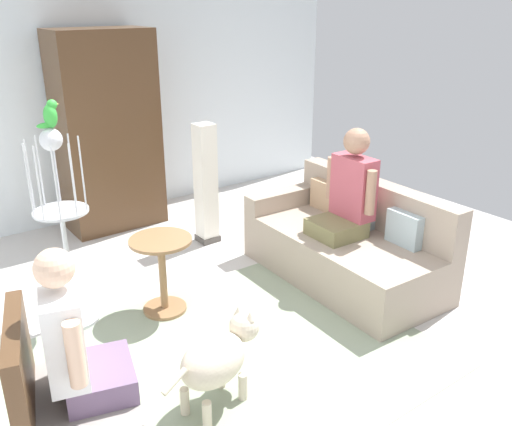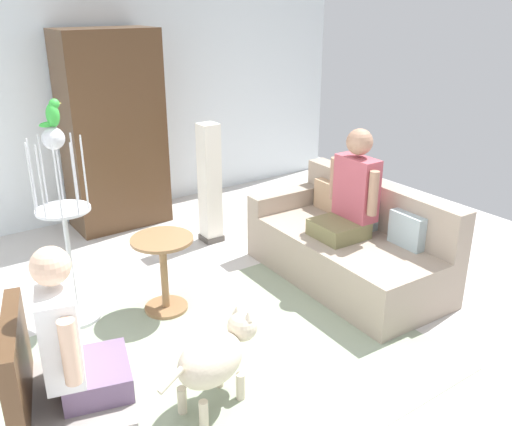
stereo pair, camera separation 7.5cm
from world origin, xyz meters
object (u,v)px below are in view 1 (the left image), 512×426
object	(u,v)px
dog	(218,357)
column_lamp	(206,185)
bird_cage_stand	(63,230)
person_on_armchair	(74,340)
armoire_cabinet	(108,132)
round_end_table	(162,269)
person_on_couch	(349,193)
parrot	(50,115)
armchair	(50,385)
couch	(347,245)

from	to	relation	value
dog	column_lamp	distance (m)	2.47
bird_cage_stand	column_lamp	distance (m)	1.76
person_on_armchair	dog	bearing A→B (deg)	-3.67
column_lamp	armoire_cabinet	world-z (taller)	armoire_cabinet
person_on_armchair	dog	distance (m)	0.90
round_end_table	bird_cage_stand	size ratio (longest dim) A/B	0.41
round_end_table	dog	xyz separation A→B (m)	(-0.24, -1.17, -0.03)
armoire_cabinet	dog	bearing A→B (deg)	-101.98
bird_cage_stand	column_lamp	size ratio (longest dim) A/B	1.24
person_on_couch	person_on_armchair	bearing A→B (deg)	-165.56
round_end_table	parrot	bearing A→B (deg)	155.47
person_on_couch	column_lamp	bearing A→B (deg)	111.28
column_lamp	bird_cage_stand	bearing A→B (deg)	-157.30
person_on_couch	armchair	bearing A→B (deg)	-167.05
couch	person_on_armchair	xyz separation A→B (m)	(-2.62, -0.69, 0.46)
parrot	armchair	bearing A→B (deg)	-112.67
person_on_couch	dog	world-z (taller)	person_on_couch
dog	bird_cage_stand	bearing A→B (deg)	104.99
bird_cage_stand	column_lamp	world-z (taller)	bird_cage_stand
bird_cage_stand	armoire_cabinet	xyz separation A→B (m)	(1.05, 1.67, 0.26)
round_end_table	dog	size ratio (longest dim) A/B	0.82
dog	parrot	world-z (taller)	parrot
armchair	bird_cage_stand	bearing A→B (deg)	68.00
round_end_table	column_lamp	distance (m)	1.39
couch	dog	distance (m)	1.97
round_end_table	bird_cage_stand	distance (m)	0.79
couch	column_lamp	xyz separation A→B (m)	(-0.59, 1.38, 0.30)
person_on_armchair	bird_cage_stand	xyz separation A→B (m)	(0.41, 1.39, 0.01)
person_on_armchair	dog	xyz separation A→B (m)	(0.79, -0.05, -0.42)
person_on_armchair	couch	bearing A→B (deg)	14.71
couch	parrot	world-z (taller)	parrot
armchair	armoire_cabinet	distance (m)	3.46
couch	dog	world-z (taller)	couch
armchair	armoire_cabinet	bearing A→B (deg)	62.22
couch	dog	xyz separation A→B (m)	(-1.82, -0.74, 0.04)
person_on_couch	bird_cage_stand	world-z (taller)	bird_cage_stand
person_on_couch	column_lamp	world-z (taller)	person_on_couch
bird_cage_stand	round_end_table	bearing A→B (deg)	-23.88
couch	armchair	xyz separation A→B (m)	(-2.76, -0.65, 0.22)
person_on_armchair	round_end_table	size ratio (longest dim) A/B	1.32
dog	round_end_table	bearing A→B (deg)	78.38
parrot	armoire_cabinet	bearing A→B (deg)	58.41
person_on_couch	person_on_armchair	size ratio (longest dim) A/B	1.10
person_on_armchair	bird_cage_stand	size ratio (longest dim) A/B	0.55
column_lamp	armoire_cabinet	size ratio (longest dim) A/B	0.59
couch	round_end_table	xyz separation A→B (m)	(-1.58, 0.43, 0.07)
person_on_couch	person_on_armchair	world-z (taller)	person_on_couch
armoire_cabinet	round_end_table	bearing A→B (deg)	-102.19
person_on_armchair	round_end_table	xyz separation A→B (m)	(1.03, 1.12, -0.39)
person_on_armchair	bird_cage_stand	distance (m)	1.45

